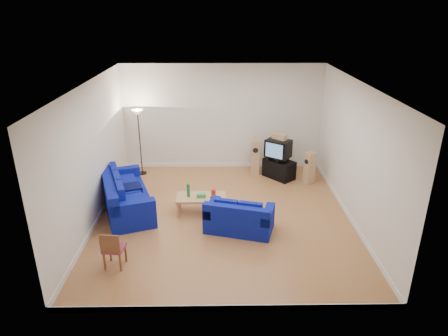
{
  "coord_description": "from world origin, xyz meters",
  "views": [
    {
      "loc": [
        -0.13,
        -8.51,
        4.73
      ],
      "look_at": [
        0.0,
        0.4,
        1.1
      ],
      "focal_mm": 32.0,
      "sensor_mm": 36.0,
      "label": 1
    }
  ],
  "objects_px": {
    "sofa_three_seat": "(124,198)",
    "tv_stand": "(279,169)",
    "television": "(278,148)",
    "sofa_loveseat": "(239,219)",
    "coffee_table": "(201,199)"
  },
  "relations": [
    {
      "from": "sofa_three_seat",
      "to": "sofa_loveseat",
      "type": "bearing_deg",
      "value": 49.89
    },
    {
      "from": "television",
      "to": "sofa_three_seat",
      "type": "bearing_deg",
      "value": -118.35
    },
    {
      "from": "sofa_loveseat",
      "to": "tv_stand",
      "type": "xyz_separation_m",
      "value": [
        1.33,
        3.0,
        -0.01
      ]
    },
    {
      "from": "coffee_table",
      "to": "tv_stand",
      "type": "relative_size",
      "value": 1.33
    },
    {
      "from": "tv_stand",
      "to": "sofa_three_seat",
      "type": "bearing_deg",
      "value": -105.97
    },
    {
      "from": "sofa_loveseat",
      "to": "television",
      "type": "xyz_separation_m",
      "value": [
        1.27,
        2.98,
        0.64
      ]
    },
    {
      "from": "sofa_three_seat",
      "to": "tv_stand",
      "type": "relative_size",
      "value": 2.85
    },
    {
      "from": "sofa_loveseat",
      "to": "television",
      "type": "height_order",
      "value": "television"
    },
    {
      "from": "sofa_three_seat",
      "to": "tv_stand",
      "type": "height_order",
      "value": "sofa_three_seat"
    },
    {
      "from": "sofa_three_seat",
      "to": "coffee_table",
      "type": "height_order",
      "value": "sofa_three_seat"
    },
    {
      "from": "sofa_loveseat",
      "to": "tv_stand",
      "type": "height_order",
      "value": "sofa_loveseat"
    },
    {
      "from": "sofa_three_seat",
      "to": "tv_stand",
      "type": "xyz_separation_m",
      "value": [
        4.12,
        1.97,
        -0.06
      ]
    },
    {
      "from": "sofa_loveseat",
      "to": "tv_stand",
      "type": "distance_m",
      "value": 3.28
    },
    {
      "from": "tv_stand",
      "to": "television",
      "type": "xyz_separation_m",
      "value": [
        -0.06,
        -0.02,
        0.64
      ]
    },
    {
      "from": "sofa_three_seat",
      "to": "sofa_loveseat",
      "type": "distance_m",
      "value": 2.98
    }
  ]
}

